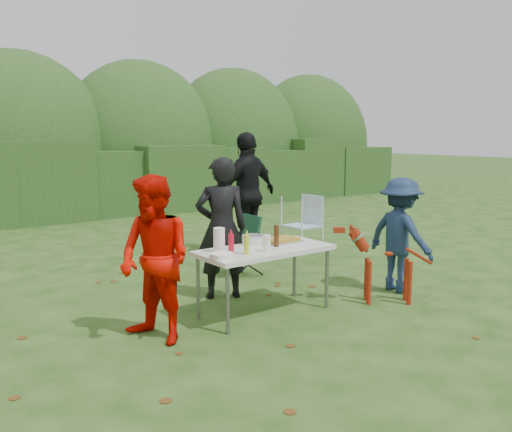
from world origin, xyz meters
TOP-DOWN VIEW (x-y plane):
  - ground at (0.00, 0.00)m, footprint 80.00×80.00m
  - hedge_row at (0.00, 8.00)m, footprint 22.00×1.40m
  - shrub_backdrop at (0.00, 9.60)m, footprint 20.00×2.60m
  - folding_table at (0.16, 0.00)m, footprint 1.50×0.70m
  - person_cook at (0.12, 0.79)m, footprint 0.74×0.63m
  - person_red_jacket at (-1.16, -0.01)m, footprint 0.81×0.92m
  - person_black_puffy at (1.82, 2.57)m, footprint 1.24×0.68m
  - child at (2.06, -0.33)m, footprint 0.54×0.93m
  - dog at (1.56, -0.56)m, footprint 0.97×0.88m
  - camping_chair at (0.89, 1.54)m, footprint 0.56×0.56m
  - lawn_chair at (2.63, 2.14)m, footprint 0.59×0.59m
  - food_tray at (0.48, 0.13)m, footprint 0.45×0.30m
  - focaccia_bread at (0.48, 0.13)m, footprint 0.40×0.26m
  - mustard_bottle at (-0.18, -0.13)m, footprint 0.06×0.06m
  - ketchup_bottle at (-0.33, -0.07)m, footprint 0.06×0.06m
  - beer_bottle at (0.30, -0.02)m, footprint 0.06×0.06m
  - paper_towel_roll at (-0.35, 0.12)m, footprint 0.12×0.12m
  - cup_stack at (0.06, -0.16)m, footprint 0.08×0.08m
  - pasta_bowl at (0.19, 0.25)m, footprint 0.26×0.26m
  - plate_stack at (-0.48, -0.12)m, footprint 0.24×0.24m

SIDE VIEW (x-z plane):
  - ground at x=0.00m, z-range 0.00..0.00m
  - camping_chair at x=0.89m, z-range 0.00..0.84m
  - dog at x=1.56m, z-range 0.00..0.89m
  - lawn_chair at x=2.63m, z-range 0.00..0.95m
  - folding_table at x=0.16m, z-range 0.32..1.06m
  - child at x=2.06m, z-range 0.00..1.44m
  - food_tray at x=0.48m, z-range 0.74..0.76m
  - plate_stack at x=-0.48m, z-range 0.74..0.79m
  - focaccia_bread at x=0.48m, z-range 0.76..0.80m
  - pasta_bowl at x=0.19m, z-range 0.74..0.84m
  - person_red_jacket at x=-1.16m, z-range 0.00..1.60m
  - cup_stack at x=0.06m, z-range 0.74..0.92m
  - mustard_bottle at x=-0.18m, z-range 0.74..0.94m
  - hedge_row at x=0.00m, z-range 0.00..1.70m
  - ketchup_bottle at x=-0.33m, z-range 0.74..0.96m
  - person_cook at x=0.12m, z-range 0.00..1.71m
  - beer_bottle at x=0.30m, z-range 0.74..0.98m
  - paper_towel_roll at x=-0.35m, z-range 0.74..1.00m
  - person_black_puffy at x=1.82m, z-range 0.00..2.00m
  - shrub_backdrop at x=0.00m, z-range 0.00..3.20m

